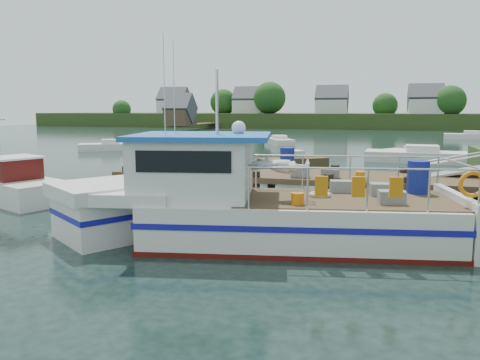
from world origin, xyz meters
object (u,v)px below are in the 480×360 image
(dock, at_px, (472,155))
(moored_d, at_px, (279,141))
(lobster_boat, at_px, (246,206))
(moored_c, at_px, (422,156))
(work_boat, at_px, (6,184))
(moored_b, at_px, (416,154))
(moored_far, at_px, (472,136))
(moored_e, at_px, (215,136))
(moored_rowboat, at_px, (293,163))
(moored_a, at_px, (111,146))

(dock, height_order, moored_d, dock)
(lobster_boat, xyz_separation_m, moored_c, (6.63, 22.73, -0.58))
(work_boat, xyz_separation_m, moored_b, (17.74, 21.50, -0.22))
(moored_b, bearing_deg, moored_c, -79.56)
(moored_b, distance_m, moored_c, 2.18)
(lobster_boat, bearing_deg, moored_c, 62.93)
(moored_far, bearing_deg, lobster_boat, -113.02)
(work_boat, distance_m, moored_e, 40.26)
(dock, relative_size, moored_b, 3.52)
(moored_rowboat, bearing_deg, moored_e, 111.54)
(lobster_boat, bearing_deg, moored_rowboat, 84.20)
(moored_c, bearing_deg, moored_rowboat, -125.85)
(work_boat, xyz_separation_m, moored_far, (26.30, 48.31, -0.20))
(dock, height_order, work_boat, dock)
(dock, bearing_deg, moored_rowboat, 124.79)
(lobster_boat, bearing_deg, moored_b, 64.81)
(moored_d, bearing_deg, moored_a, -133.82)
(work_boat, xyz_separation_m, moored_d, (4.83, 33.70, -0.24))
(moored_rowboat, distance_m, moored_far, 39.49)
(moored_c, distance_m, moored_d, 19.47)
(lobster_boat, distance_m, moored_b, 25.71)
(moored_rowboat, bearing_deg, moored_c, 34.73)
(work_boat, relative_size, moored_c, 0.91)
(moored_rowboat, height_order, moored_c, moored_rowboat)
(dock, distance_m, lobster_boat, 7.95)
(moored_rowboat, distance_m, moored_d, 21.95)
(moored_e, bearing_deg, work_boat, -64.67)
(moored_b, bearing_deg, moored_far, 76.29)
(moored_d, bearing_deg, moored_e, 150.41)
(lobster_boat, distance_m, moored_e, 46.24)
(moored_d, bearing_deg, lobster_boat, -76.07)
(dock, height_order, moored_e, dock)
(dock, xyz_separation_m, moored_far, (8.46, 47.29, -1.84))
(moored_far, relative_size, moored_b, 1.40)
(work_boat, bearing_deg, moored_e, 119.01)
(moored_b, xyz_separation_m, moored_e, (-22.39, 18.48, -0.02))
(moored_rowboat, bearing_deg, moored_far, 59.22)
(dock, bearing_deg, moored_far, 79.86)
(work_boat, distance_m, moored_a, 23.29)
(dock, relative_size, work_boat, 2.34)
(moored_d, height_order, moored_e, moored_e)
(moored_far, bearing_deg, moored_a, -149.40)
(moored_b, height_order, moored_e, moored_b)
(moored_c, height_order, moored_d, moored_c)
(moored_a, distance_m, moored_d, 17.79)
(lobster_boat, bearing_deg, moored_a, 117.26)
(moored_c, bearing_deg, work_boat, -119.85)
(work_boat, height_order, moored_c, work_boat)
(work_boat, bearing_deg, moored_d, 104.21)
(moored_e, bearing_deg, moored_c, -23.68)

